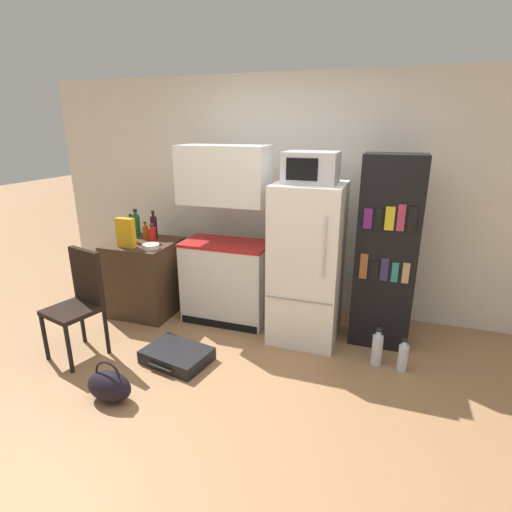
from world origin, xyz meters
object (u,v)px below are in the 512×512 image
Objects in this scene: kitchen_hutch at (226,245)px; water_bottle_front at (377,349)px; bottle_clear_short at (124,235)px; side_table at (146,277)px; bottle_green_tall at (136,224)px; bottle_wine_dark at (154,227)px; cereal_box at (126,233)px; chair at (80,295)px; refrigerator at (307,263)px; suitcase_large_flat at (177,355)px; bottle_amber_beer at (146,232)px; bookshelf at (386,253)px; microwave at (311,167)px; bowl at (151,246)px; water_bottle_middle at (403,357)px; bottle_ketchup_red at (152,235)px; handbag at (109,386)px; bottle_olive_oil at (132,230)px.

water_bottle_front is at bearing -13.87° from kitchen_hutch.
bottle_clear_short is (-1.11, -0.15, 0.05)m from kitchen_hutch.
side_table is at bearing 173.44° from water_bottle_front.
bottle_wine_dark is at bearing -11.18° from bottle_green_tall.
cereal_box is 0.31× the size of chair.
refrigerator is 0.97m from water_bottle_front.
suitcase_large_flat is at bearing -44.86° from bottle_green_tall.
side_table is 4.00× the size of bottle_amber_beer.
bookshelf reaches higher than side_table.
microwave reaches higher than side_table.
cereal_box reaches higher than side_table.
side_table is 1.73× the size of microwave.
bowl is (0.41, -0.13, -0.05)m from bottle_clear_short.
microwave is 2.52× the size of bottle_clear_short.
suitcase_large_flat is at bearing -165.11° from water_bottle_middle.
water_bottle_middle is at bearing 25.85° from suitcase_large_flat.
bottle_clear_short reaches higher than chair.
bottle_ketchup_red reaches higher than handbag.
refrigerator is 8.78× the size of bowl.
bottle_olive_oil is at bearing -179.12° from refrigerator.
water_bottle_middle is at bearing -5.28° from bottle_clear_short.
refrigerator is 5.03× the size of bottle_green_tall.
bowl is at bearing -63.02° from bottle_wine_dark.
suitcase_large_flat is at bearing -35.07° from cereal_box.
cereal_box is (-0.02, -0.31, 0.07)m from bottle_amber_beer.
refrigerator is 1.91m from bottle_olive_oil.
bottle_amber_beer is at bearing -128.91° from bottle_wine_dark.
bottle_olive_oil reaches higher than bottle_ketchup_red.
handbag is (0.64, -0.51, -0.43)m from chair.
bottle_green_tall is (-1.15, 0.13, 0.10)m from kitchen_hutch.
handbag is (0.61, -1.44, -0.27)m from side_table.
chair is at bearing -93.74° from bottle_wine_dark.
suitcase_large_flat is 0.66m from handbag.
microwave reaches higher than water_bottle_middle.
bottle_clear_short is at bearing -81.89° from bottle_green_tall.
bottle_green_tall reaches higher than bottle_ketchup_red.
water_bottle_front reaches higher than water_bottle_middle.
bottle_wine_dark reaches higher than water_bottle_middle.
microwave is 1.89m from bottle_wine_dark.
refrigerator reaches higher than bottle_amber_beer.
bottle_green_tall is 1.63× the size of bottle_clear_short.
bookshelf is 2.70m from bottle_green_tall.
chair is at bearing -90.68° from bottle_amber_beer.
chair is at bearing -98.71° from bottle_ketchup_red.
bookshelf is at bearing 11.30° from microwave.
bottle_amber_beer is (-0.94, 0.00, 0.06)m from kitchen_hutch.
refrigerator is 4.37× the size of water_bottle_front.
microwave is 2.03m from bottle_olive_oil.
refrigerator reaches higher than suitcase_large_flat.
water_bottle_front is at bearing -10.69° from bottle_wine_dark.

